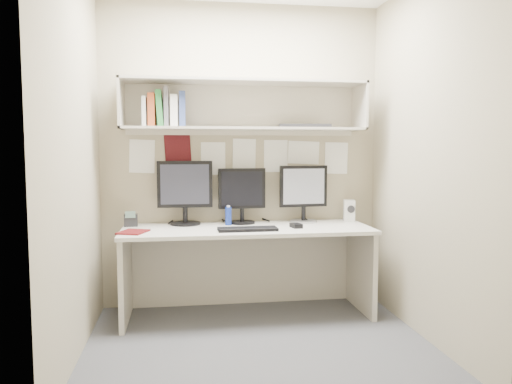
{
  "coord_description": "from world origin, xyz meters",
  "views": [
    {
      "loc": [
        -0.52,
        -3.32,
        1.37
      ],
      "look_at": [
        0.03,
        0.35,
        1.04
      ],
      "focal_mm": 35.0,
      "sensor_mm": 36.0,
      "label": 1
    }
  ],
  "objects": [
    {
      "name": "desk",
      "position": [
        0.0,
        0.65,
        0.37
      ],
      "size": [
        2.0,
        0.7,
        0.73
      ],
      "color": "beige",
      "rests_on": "floor"
    },
    {
      "name": "monitor_right",
      "position": [
        0.52,
        0.87,
        0.99
      ],
      "size": [
        0.42,
        0.23,
        0.49
      ],
      "rotation": [
        0.0,
        0.0,
        0.07
      ],
      "color": "#A5A5AA",
      "rests_on": "desk"
    },
    {
      "name": "monitor_center",
      "position": [
        -0.02,
        0.87,
        0.99
      ],
      "size": [
        0.4,
        0.22,
        0.47
      ],
      "rotation": [
        0.0,
        0.0,
        0.06
      ],
      "color": "black",
      "rests_on": "desk"
    },
    {
      "name": "blue_bottle",
      "position": [
        -0.14,
        0.78,
        0.81
      ],
      "size": [
        0.05,
        0.05,
        0.16
      ],
      "color": "navy",
      "rests_on": "desk"
    },
    {
      "name": "overhead_hutch",
      "position": [
        0.0,
        0.86,
        1.72
      ],
      "size": [
        2.0,
        0.38,
        0.4
      ],
      "color": "beige",
      "rests_on": "wall_back"
    },
    {
      "name": "wall_right",
      "position": [
        1.2,
        0.0,
        1.3
      ],
      "size": [
        0.02,
        2.0,
        2.6
      ],
      "primitive_type": "cube",
      "color": "tan",
      "rests_on": "ground"
    },
    {
      "name": "mouse",
      "position": [
        0.39,
        0.56,
        0.75
      ],
      "size": [
        0.09,
        0.13,
        0.03
      ],
      "primitive_type": "cube",
      "rotation": [
        0.0,
        0.0,
        0.19
      ],
      "color": "black",
      "rests_on": "desk"
    },
    {
      "name": "maroon_notebook",
      "position": [
        -0.89,
        0.51,
        0.74
      ],
      "size": [
        0.25,
        0.28,
        0.01
      ],
      "primitive_type": "cube",
      "rotation": [
        0.0,
        0.0,
        -0.36
      ],
      "color": "#560E10",
      "rests_on": "desk"
    },
    {
      "name": "wall_back",
      "position": [
        0.0,
        1.0,
        1.3
      ],
      "size": [
        2.4,
        0.02,
        2.6
      ],
      "primitive_type": "cube",
      "color": "tan",
      "rests_on": "ground"
    },
    {
      "name": "hutch_tray",
      "position": [
        0.52,
        0.83,
        1.56
      ],
      "size": [
        0.45,
        0.22,
        0.03
      ],
      "primitive_type": "cube",
      "rotation": [
        0.0,
        0.0,
        -0.13
      ],
      "color": "black",
      "rests_on": "overhead_hutch"
    },
    {
      "name": "desk_phone",
      "position": [
        -0.94,
        0.84,
        0.78
      ],
      "size": [
        0.11,
        0.1,
        0.13
      ],
      "rotation": [
        0.0,
        0.0,
        0.06
      ],
      "color": "black",
      "rests_on": "desk"
    },
    {
      "name": "keyboard",
      "position": [
        -0.02,
        0.48,
        0.74
      ],
      "size": [
        0.46,
        0.17,
        0.02
      ],
      "primitive_type": "cube",
      "rotation": [
        0.0,
        0.0,
        0.01
      ],
      "color": "black",
      "rests_on": "desk"
    },
    {
      "name": "floor",
      "position": [
        0.0,
        0.0,
        0.0
      ],
      "size": [
        2.4,
        2.0,
        0.01
      ],
      "primitive_type": "cube",
      "color": "#444549",
      "rests_on": "ground"
    },
    {
      "name": "speaker",
      "position": [
        0.93,
        0.85,
        0.82
      ],
      "size": [
        0.11,
        0.11,
        0.19
      ],
      "rotation": [
        0.0,
        0.0,
        -0.2
      ],
      "color": "beige",
      "rests_on": "desk"
    },
    {
      "name": "pinned_papers",
      "position": [
        0.0,
        0.99,
        1.25
      ],
      "size": [
        1.92,
        0.01,
        0.48
      ],
      "primitive_type": null,
      "color": "white",
      "rests_on": "wall_back"
    },
    {
      "name": "wall_front",
      "position": [
        0.0,
        -1.0,
        1.3
      ],
      "size": [
        2.4,
        0.02,
        2.6
      ],
      "primitive_type": "cube",
      "color": "tan",
      "rests_on": "ground"
    },
    {
      "name": "monitor_left",
      "position": [
        -0.5,
        0.87,
        1.01
      ],
      "size": [
        0.46,
        0.25,
        0.53
      ],
      "rotation": [
        0.0,
        0.0,
        -0.02
      ],
      "color": "black",
      "rests_on": "desk"
    },
    {
      "name": "wall_left",
      "position": [
        -1.2,
        0.0,
        1.3
      ],
      "size": [
        0.02,
        2.0,
        2.6
      ],
      "primitive_type": "cube",
      "color": "tan",
      "rests_on": "ground"
    },
    {
      "name": "book_stack",
      "position": [
        -0.65,
        0.82,
        1.68
      ],
      "size": [
        0.34,
        0.19,
        0.32
      ],
      "color": "silver",
      "rests_on": "overhead_hutch"
    }
  ]
}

